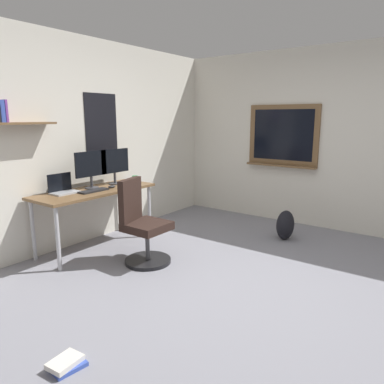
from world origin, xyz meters
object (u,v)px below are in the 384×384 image
object	(u,v)px
keyboard	(94,191)
laptop	(63,188)
monitor_primary	(91,167)
book_stack_on_floor	(67,364)
office_chair	(142,227)
computer_mouse	(112,187)
desk	(95,196)
backpack	(285,225)
monitor_secondary	(115,164)
coffee_mug	(135,179)

from	to	relation	value
keyboard	laptop	bearing A→B (deg)	140.81
monitor_primary	book_stack_on_floor	xyz separation A→B (m)	(-1.63, -1.73, -0.98)
keyboard	monitor_primary	bearing A→B (deg)	55.99
office_chair	computer_mouse	distance (m)	0.82
desk	office_chair	bearing A→B (deg)	-90.00
backpack	desk	bearing A→B (deg)	133.61
monitor_secondary	backpack	world-z (taller)	monitor_secondary
monitor_primary	monitor_secondary	distance (m)	0.38
monitor_secondary	book_stack_on_floor	xyz separation A→B (m)	(-2.01, -1.73, -0.98)
monitor_secondary	book_stack_on_floor	bearing A→B (deg)	-139.41
office_chair	backpack	xyz separation A→B (m)	(1.70, -1.00, -0.21)
office_chair	monitor_secondary	bearing A→B (deg)	64.44
keyboard	book_stack_on_floor	size ratio (longest dim) A/B	1.55
office_chair	monitor_primary	distance (m)	1.07
coffee_mug	backpack	xyz separation A→B (m)	(1.03, -1.76, -0.59)
desk	monitor_secondary	bearing A→B (deg)	12.80
desk	monitor_primary	size ratio (longest dim) A/B	3.30
laptop	monitor_primary	world-z (taller)	monitor_primary
office_chair	book_stack_on_floor	size ratio (longest dim) A/B	3.97
desk	backpack	xyz separation A→B (m)	(1.70, -1.78, -0.47)
monitor_secondary	keyboard	world-z (taller)	monitor_secondary
desk	computer_mouse	distance (m)	0.24
computer_mouse	book_stack_on_floor	distance (m)	2.49
office_chair	computer_mouse	size ratio (longest dim) A/B	9.13
laptop	monitor_primary	distance (m)	0.44
keyboard	coffee_mug	bearing A→B (deg)	3.86
monitor_secondary	backpack	distance (m)	2.41
desk	laptop	xyz separation A→B (m)	(-0.34, 0.14, 0.13)
desk	monitor_secondary	distance (m)	0.55
monitor_primary	keyboard	size ratio (longest dim) A/B	1.25
office_chair	book_stack_on_floor	xyz separation A→B (m)	(-1.59, -0.85, -0.38)
book_stack_on_floor	coffee_mug	bearing A→B (deg)	35.42
keyboard	desk	bearing A→B (deg)	44.22
laptop	monitor_primary	xyz separation A→B (m)	(0.38, -0.05, 0.22)
monitor_primary	backpack	bearing A→B (deg)	-48.53
monitor_secondary	book_stack_on_floor	size ratio (longest dim) A/B	1.94
desk	coffee_mug	world-z (taller)	coffee_mug
laptop	backpack	xyz separation A→B (m)	(2.04, -1.93, -0.60)
coffee_mug	book_stack_on_floor	world-z (taller)	coffee_mug
desk	book_stack_on_floor	bearing A→B (deg)	-134.35
monitor_primary	coffee_mug	world-z (taller)	monitor_primary
laptop	computer_mouse	distance (m)	0.59
keyboard	book_stack_on_floor	world-z (taller)	keyboard
keyboard	book_stack_on_floor	bearing A→B (deg)	-134.28
backpack	monitor_primary	bearing A→B (deg)	131.47
laptop	monitor_primary	size ratio (longest dim) A/B	0.67
computer_mouse	monitor_secondary	bearing A→B (deg)	38.07
coffee_mug	book_stack_on_floor	xyz separation A→B (m)	(-2.26, -1.61, -0.76)
coffee_mug	keyboard	bearing A→B (deg)	-176.14
office_chair	keyboard	world-z (taller)	office_chair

